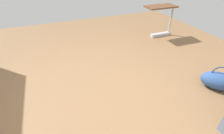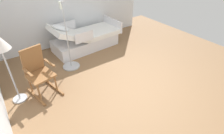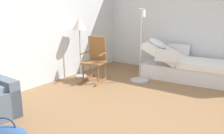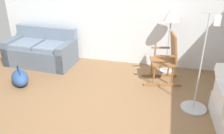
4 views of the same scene
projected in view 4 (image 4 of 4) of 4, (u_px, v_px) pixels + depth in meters
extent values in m
plane|color=olive|center=(93.00, 121.00, 3.82)|extent=(7.45, 7.45, 0.00)
cube|color=silver|center=(124.00, 7.00, 5.42)|extent=(6.16, 0.10, 2.70)
cube|color=silver|center=(219.00, 96.00, 3.33)|extent=(0.07, 0.56, 0.28)
cylinder|color=black|center=(215.00, 111.00, 4.00)|extent=(0.10, 0.10, 0.10)
cube|color=slate|center=(41.00, 55.00, 5.78)|extent=(1.64, 0.93, 0.45)
cube|color=slate|center=(25.00, 44.00, 5.72)|extent=(0.70, 0.68, 0.10)
cube|color=slate|center=(53.00, 47.00, 5.54)|extent=(0.70, 0.68, 0.10)
cube|color=slate|center=(46.00, 34.00, 5.90)|extent=(1.61, 0.24, 0.40)
cube|color=slate|center=(16.00, 49.00, 5.93)|extent=(0.22, 0.86, 0.60)
cube|color=slate|center=(67.00, 55.00, 5.56)|extent=(0.22, 0.86, 0.60)
cube|color=brown|center=(159.00, 75.00, 5.24)|extent=(0.75, 0.20, 0.05)
cube|color=brown|center=(162.00, 85.00, 4.85)|extent=(0.75, 0.20, 0.05)
cylinder|color=brown|center=(154.00, 74.00, 4.78)|extent=(0.04, 0.04, 0.40)
cylinder|color=brown|center=(152.00, 66.00, 5.13)|extent=(0.04, 0.04, 0.40)
cylinder|color=brown|center=(172.00, 75.00, 4.77)|extent=(0.04, 0.04, 0.40)
cylinder|color=brown|center=(169.00, 67.00, 5.12)|extent=(0.04, 0.04, 0.40)
cube|color=brown|center=(162.00, 62.00, 4.86)|extent=(0.55, 0.57, 0.04)
cube|color=brown|center=(174.00, 48.00, 4.73)|extent=(0.21, 0.45, 0.60)
cube|color=brown|center=(164.00, 56.00, 4.56)|extent=(0.39, 0.13, 0.03)
cube|color=brown|center=(161.00, 48.00, 4.98)|extent=(0.39, 0.13, 0.03)
cylinder|color=#B2B5BA|center=(166.00, 71.00, 5.47)|extent=(0.28, 0.28, 0.03)
cylinder|color=#B2B5BA|center=(168.00, 47.00, 5.21)|extent=(0.03, 0.03, 1.15)
cone|color=silver|center=(172.00, 14.00, 4.90)|extent=(0.34, 0.34, 0.30)
ellipsoid|color=#2D4C84|center=(20.00, 78.00, 4.86)|extent=(0.62, 0.63, 0.30)
torus|color=navy|center=(19.00, 72.00, 4.80)|extent=(0.22, 0.23, 0.30)
cylinder|color=#B2B5BA|center=(193.00, 108.00, 4.13)|extent=(0.44, 0.44, 0.03)
cylinder|color=#B2B5BA|center=(201.00, 64.00, 3.78)|extent=(0.02, 0.02, 1.65)
cube|color=#B2B5BA|center=(210.00, 12.00, 3.42)|extent=(0.28, 0.02, 0.02)
cube|color=white|center=(218.00, 20.00, 3.44)|extent=(0.09, 0.04, 0.16)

